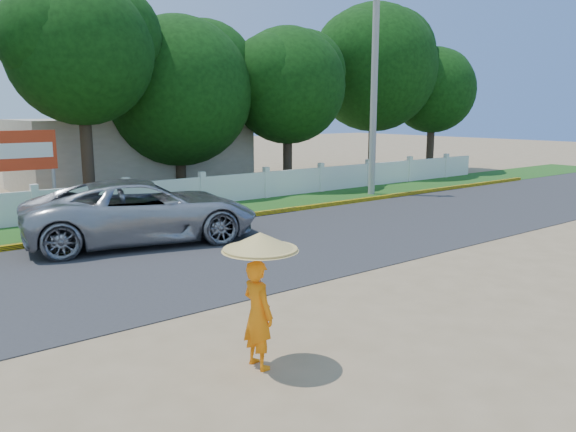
# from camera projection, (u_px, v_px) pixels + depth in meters

# --- Properties ---
(ground) EXTENTS (120.00, 120.00, 0.00)m
(ground) POSITION_uv_depth(u_px,v_px,m) (351.00, 296.00, 10.99)
(ground) COLOR #9E8460
(ground) RESTS_ON ground
(road) EXTENTS (60.00, 7.00, 0.02)m
(road) POSITION_uv_depth(u_px,v_px,m) (229.00, 251.00, 14.48)
(road) COLOR #38383A
(road) RESTS_ON ground
(grass_verge) EXTENTS (60.00, 3.50, 0.03)m
(grass_verge) POSITION_uv_depth(u_px,v_px,m) (145.00, 220.00, 18.56)
(grass_verge) COLOR #2D601E
(grass_verge) RESTS_ON ground
(curb) EXTENTS (40.00, 0.18, 0.16)m
(curb) POSITION_uv_depth(u_px,v_px,m) (167.00, 226.00, 17.22)
(curb) COLOR yellow
(curb) RESTS_ON ground
(fence) EXTENTS (40.00, 0.10, 1.10)m
(fence) POSITION_uv_depth(u_px,v_px,m) (127.00, 199.00, 19.58)
(fence) COLOR silver
(fence) RESTS_ON ground
(building_near) EXTENTS (10.00, 6.00, 3.20)m
(building_near) POSITION_uv_depth(u_px,v_px,m) (131.00, 153.00, 26.48)
(building_near) COLOR #B7AD99
(building_near) RESTS_ON ground
(utility_pole) EXTENTS (0.28, 0.28, 9.01)m
(utility_pole) POSITION_uv_depth(u_px,v_px,m) (374.00, 88.00, 23.49)
(utility_pole) COLOR gray
(utility_pole) RESTS_ON ground
(vehicle) EXTENTS (6.75, 4.27, 1.74)m
(vehicle) POSITION_uv_depth(u_px,v_px,m) (143.00, 211.00, 15.39)
(vehicle) COLOR #9FA0A6
(vehicle) RESTS_ON ground
(monk_with_parasol) EXTENTS (1.07, 1.07, 1.94)m
(monk_with_parasol) POSITION_uv_depth(u_px,v_px,m) (259.00, 280.00, 7.74)
(monk_with_parasol) COLOR orange
(monk_with_parasol) RESTS_ON ground
(billboard) EXTENTS (2.50, 0.13, 2.95)m
(billboard) POSITION_uv_depth(u_px,v_px,m) (17.00, 156.00, 18.22)
(billboard) COLOR gray
(billboard) RESTS_ON ground
(tree_row) EXTENTS (39.39, 7.49, 9.42)m
(tree_row) POSITION_uv_depth(u_px,v_px,m) (182.00, 76.00, 23.65)
(tree_row) COLOR #473828
(tree_row) RESTS_ON ground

